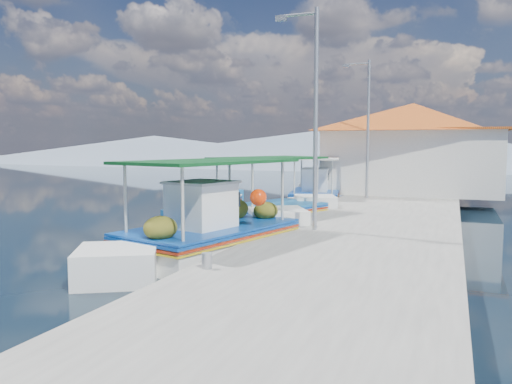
% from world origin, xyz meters
% --- Properties ---
extents(ground, '(160.00, 160.00, 0.00)m').
position_xyz_m(ground, '(0.00, 0.00, 0.00)').
color(ground, black).
rests_on(ground, ground).
extents(quay, '(5.00, 44.00, 0.50)m').
position_xyz_m(quay, '(5.90, 6.00, 0.25)').
color(quay, '#A6A49B').
rests_on(quay, ground).
extents(bollards, '(0.20, 17.20, 0.30)m').
position_xyz_m(bollards, '(3.80, 5.25, 0.65)').
color(bollards, '#A5A8AD').
rests_on(bollards, quay).
extents(main_caique, '(3.81, 8.04, 2.74)m').
position_xyz_m(main_caique, '(2.37, 0.08, 0.53)').
color(main_caique, white).
rests_on(main_caique, ground).
extents(caique_green_canopy, '(3.96, 6.64, 2.70)m').
position_xyz_m(caique_green_canopy, '(2.17, 4.97, 0.40)').
color(caique_green_canopy, white).
rests_on(caique_green_canopy, ground).
extents(caique_blue_hull, '(3.28, 6.87, 1.26)m').
position_xyz_m(caique_blue_hull, '(-0.33, 5.30, 0.34)').
color(caique_blue_hull, '#1D6CAE').
rests_on(caique_blue_hull, ground).
extents(caique_far, '(2.96, 7.03, 2.50)m').
position_xyz_m(caique_far, '(2.20, 11.38, 0.46)').
color(caique_far, white).
rests_on(caique_far, ground).
extents(harbor_building, '(10.49, 10.49, 4.40)m').
position_xyz_m(harbor_building, '(6.20, 15.00, 2.78)').
color(harbor_building, white).
rests_on(harbor_building, quay).
extents(lamp_post_near, '(1.21, 0.14, 6.00)m').
position_xyz_m(lamp_post_near, '(4.51, 2.00, 3.85)').
color(lamp_post_near, '#A5A8AD').
rests_on(lamp_post_near, quay).
extents(lamp_post_far, '(1.21, 0.14, 6.00)m').
position_xyz_m(lamp_post_far, '(4.51, 11.00, 3.85)').
color(lamp_post_far, '#A5A8AD').
rests_on(lamp_post_far, quay).
extents(mountain_ridge, '(171.40, 96.00, 5.50)m').
position_xyz_m(mountain_ridge, '(6.54, 56.00, 2.04)').
color(mountain_ridge, gray).
rests_on(mountain_ridge, ground).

